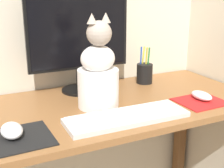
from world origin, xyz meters
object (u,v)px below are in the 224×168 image
at_px(computer_mouse_left, 12,130).
at_px(pen_cup, 145,73).
at_px(monitor, 79,36).
at_px(computer_mouse_right, 202,96).
at_px(cat, 98,73).
at_px(keyboard, 127,117).

xyz_separation_m(computer_mouse_left, pen_cup, (0.68, 0.32, 0.03)).
distance_m(monitor, computer_mouse_left, 0.54).
height_order(monitor, computer_mouse_left, monitor).
xyz_separation_m(computer_mouse_right, cat, (-0.42, 0.12, 0.12)).
bearing_deg(monitor, keyboard, -84.40).
bearing_deg(computer_mouse_right, monitor, 141.09).
xyz_separation_m(computer_mouse_left, cat, (0.35, 0.13, 0.11)).
distance_m(monitor, pen_cup, 0.38).
distance_m(keyboard, pen_cup, 0.46).
height_order(keyboard, cat, cat).
height_order(keyboard, computer_mouse_right, computer_mouse_right).
bearing_deg(computer_mouse_right, keyboard, -173.17).
height_order(monitor, cat, monitor).
height_order(computer_mouse_right, cat, cat).
bearing_deg(pen_cup, computer_mouse_right, -74.64).
bearing_deg(keyboard, computer_mouse_left, 175.40).
height_order(computer_mouse_left, computer_mouse_right, computer_mouse_left).
distance_m(computer_mouse_right, pen_cup, 0.33).
bearing_deg(computer_mouse_right, computer_mouse_left, -179.44).
xyz_separation_m(keyboard, computer_mouse_left, (-0.39, 0.04, 0.01)).
height_order(computer_mouse_right, pen_cup, pen_cup).
xyz_separation_m(monitor, computer_mouse_left, (-0.35, -0.34, -0.23)).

